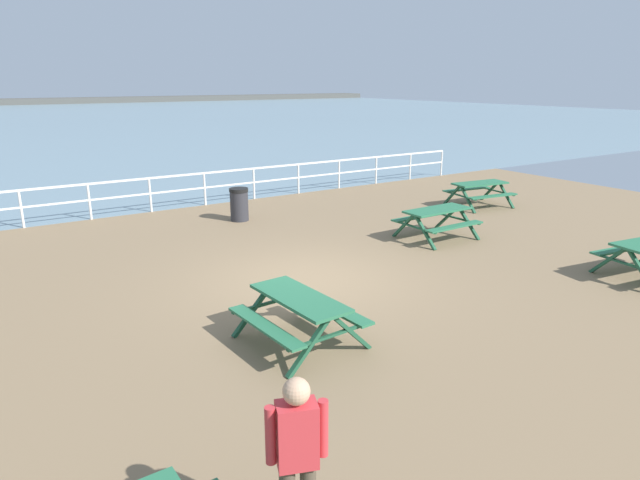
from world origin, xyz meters
TOP-DOWN VIEW (x-y plane):
  - ground_plane at (0.00, 0.00)m, footprint 30.00×24.00m
  - sea_band at (0.00, 52.75)m, footprint 142.00×90.00m
  - seaward_railing at (0.00, 7.75)m, footprint 23.07×0.07m
  - picnic_table_near_right at (8.25, 2.79)m, footprint 1.98×1.75m
  - picnic_table_mid_centre at (-1.55, -2.34)m, footprint 1.66×1.90m
  - picnic_table_seaward at (4.42, 0.80)m, footprint 1.83×1.58m
  - visitor at (-3.57, -5.70)m, footprint 0.50×0.32m
  - litter_bin at (0.96, 5.27)m, footprint 0.55×0.55m

SIDE VIEW (x-z plane):
  - ground_plane at x=0.00m, z-range -0.20..0.00m
  - sea_band at x=0.00m, z-range 0.00..0.00m
  - litter_bin at x=0.96m, z-range 0.00..0.95m
  - picnic_table_near_right at x=8.25m, z-range 0.19..0.98m
  - picnic_table_mid_centre at x=-1.55m, z-range 0.19..0.98m
  - picnic_table_seaward at x=4.42m, z-range 0.19..0.98m
  - seaward_railing at x=0.00m, z-range 0.20..1.28m
  - visitor at x=-3.57m, z-range 0.12..1.78m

